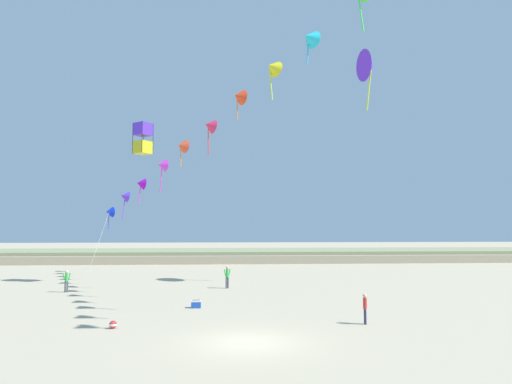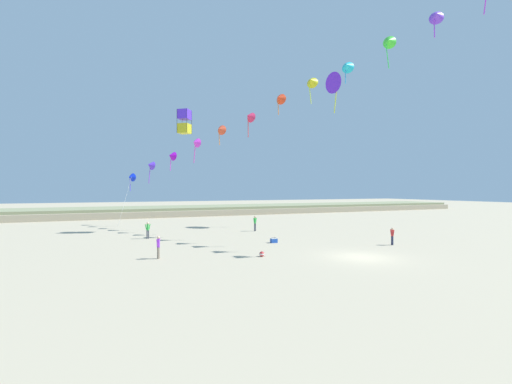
{
  "view_description": "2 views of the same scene",
  "coord_description": "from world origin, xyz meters",
  "px_view_note": "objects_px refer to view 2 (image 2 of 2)",
  "views": [
    {
      "loc": [
        -0.86,
        -19.24,
        4.78
      ],
      "look_at": [
        1.12,
        12.26,
        7.18
      ],
      "focal_mm": 32.0,
      "sensor_mm": 36.0,
      "label": 1
    },
    {
      "loc": [
        -16.01,
        -18.64,
        4.65
      ],
      "look_at": [
        -2.22,
        13.22,
        4.42
      ],
      "focal_mm": 24.0,
      "sensor_mm": 36.0,
      "label": 2
    }
  ],
  "objects_px": {
    "person_mid_center": "(158,246)",
    "person_near_right": "(392,235)",
    "large_kite_mid_trail": "(336,83)",
    "beach_cooler": "(274,240)",
    "large_kite_low_lead": "(184,122)",
    "person_near_left": "(148,229)",
    "person_far_left": "(255,222)",
    "beach_ball": "(262,254)"
  },
  "relations": [
    {
      "from": "person_mid_center",
      "to": "large_kite_mid_trail",
      "type": "distance_m",
      "value": 32.43
    },
    {
      "from": "large_kite_mid_trail",
      "to": "beach_ball",
      "type": "xyz_separation_m",
      "value": [
        -17.3,
        -14.99,
        -18.3
      ]
    },
    {
      "from": "person_far_left",
      "to": "beach_cooler",
      "type": "bearing_deg",
      "value": -102.21
    },
    {
      "from": "person_near_left",
      "to": "large_kite_low_lead",
      "type": "xyz_separation_m",
      "value": [
        4.45,
        4.65,
        11.4
      ]
    },
    {
      "from": "person_near_left",
      "to": "person_near_right",
      "type": "bearing_deg",
      "value": -33.11
    },
    {
      "from": "person_near_right",
      "to": "person_far_left",
      "type": "xyz_separation_m",
      "value": [
        -6.78,
        13.51,
        0.12
      ]
    },
    {
      "from": "person_mid_center",
      "to": "beach_cooler",
      "type": "height_order",
      "value": "person_mid_center"
    },
    {
      "from": "person_near_left",
      "to": "person_near_right",
      "type": "distance_m",
      "value": 22.09
    },
    {
      "from": "person_mid_center",
      "to": "person_near_right",
      "type": "bearing_deg",
      "value": -5.85
    },
    {
      "from": "beach_cooler",
      "to": "person_far_left",
      "type": "bearing_deg",
      "value": 77.79
    },
    {
      "from": "person_mid_center",
      "to": "person_near_left",
      "type": "bearing_deg",
      "value": 88.05
    },
    {
      "from": "person_near_right",
      "to": "large_kite_mid_trail",
      "type": "xyz_separation_m",
      "value": [
        5.16,
        14.81,
        17.62
      ]
    },
    {
      "from": "person_near_right",
      "to": "beach_ball",
      "type": "distance_m",
      "value": 12.16
    },
    {
      "from": "person_near_left",
      "to": "beach_cooler",
      "type": "bearing_deg",
      "value": -35.31
    },
    {
      "from": "large_kite_low_lead",
      "to": "beach_cooler",
      "type": "relative_size",
      "value": 4.61
    },
    {
      "from": "person_near_right",
      "to": "beach_ball",
      "type": "relative_size",
      "value": 4.09
    },
    {
      "from": "person_near_right",
      "to": "beach_cooler",
      "type": "relative_size",
      "value": 2.56
    },
    {
      "from": "person_near_right",
      "to": "person_mid_center",
      "type": "xyz_separation_m",
      "value": [
        -18.85,
        1.93,
        0.03
      ]
    },
    {
      "from": "person_near_right",
      "to": "large_kite_mid_trail",
      "type": "height_order",
      "value": "large_kite_mid_trail"
    },
    {
      "from": "person_near_right",
      "to": "large_kite_mid_trail",
      "type": "distance_m",
      "value": 23.59
    },
    {
      "from": "person_far_left",
      "to": "large_kite_mid_trail",
      "type": "bearing_deg",
      "value": 6.23
    },
    {
      "from": "person_near_left",
      "to": "beach_ball",
      "type": "distance_m",
      "value": 13.82
    },
    {
      "from": "person_far_left",
      "to": "large_kite_low_lead",
      "type": "bearing_deg",
      "value": 156.23
    },
    {
      "from": "person_near_left",
      "to": "person_mid_center",
      "type": "relative_size",
      "value": 1.04
    },
    {
      "from": "person_far_left",
      "to": "person_near_left",
      "type": "bearing_deg",
      "value": -172.99
    },
    {
      "from": "beach_ball",
      "to": "person_far_left",
      "type": "bearing_deg",
      "value": 68.61
    },
    {
      "from": "person_mid_center",
      "to": "beach_cooler",
      "type": "bearing_deg",
      "value": 16.97
    },
    {
      "from": "large_kite_mid_trail",
      "to": "person_near_right",
      "type": "bearing_deg",
      "value": -109.2
    },
    {
      "from": "person_near_left",
      "to": "beach_cooler",
      "type": "relative_size",
      "value": 2.76
    },
    {
      "from": "person_near_right",
      "to": "large_kite_low_lead",
      "type": "distance_m",
      "value": 24.66
    },
    {
      "from": "person_near_left",
      "to": "person_near_right",
      "type": "height_order",
      "value": "person_near_left"
    },
    {
      "from": "beach_cooler",
      "to": "large_kite_mid_trail",
      "type": "bearing_deg",
      "value": 35.32
    },
    {
      "from": "person_far_left",
      "to": "large_kite_mid_trail",
      "type": "relative_size",
      "value": 0.32
    },
    {
      "from": "person_near_right",
      "to": "large_kite_low_lead",
      "type": "bearing_deg",
      "value": 130.06
    },
    {
      "from": "large_kite_low_lead",
      "to": "large_kite_mid_trail",
      "type": "xyz_separation_m",
      "value": [
        19.21,
        -1.9,
        6.16
      ]
    },
    {
      "from": "person_near_right",
      "to": "large_kite_mid_trail",
      "type": "bearing_deg",
      "value": 70.8
    },
    {
      "from": "person_far_left",
      "to": "large_kite_mid_trail",
      "type": "height_order",
      "value": "large_kite_mid_trail"
    },
    {
      "from": "large_kite_mid_trail",
      "to": "beach_cooler",
      "type": "bearing_deg",
      "value": -144.68
    },
    {
      "from": "person_near_right",
      "to": "person_mid_center",
      "type": "bearing_deg",
      "value": 174.15
    },
    {
      "from": "person_near_left",
      "to": "large_kite_mid_trail",
      "type": "height_order",
      "value": "large_kite_mid_trail"
    },
    {
      "from": "person_far_left",
      "to": "beach_ball",
      "type": "distance_m",
      "value": 14.72
    },
    {
      "from": "large_kite_low_lead",
      "to": "large_kite_mid_trail",
      "type": "relative_size",
      "value": 0.5
    }
  ]
}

